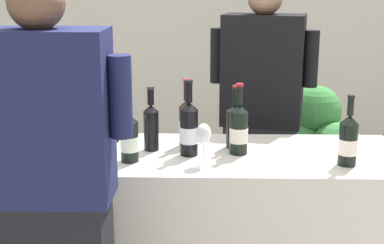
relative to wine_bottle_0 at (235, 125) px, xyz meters
name	(u,v)px	position (x,y,z in m)	size (l,w,h in m)	color
wall_back	(200,13)	(-0.20, 2.50, 0.37)	(8.00, 0.10, 2.80)	beige
counter	(193,242)	(-0.20, -0.10, -0.57)	(1.95, 0.66, 0.91)	beige
wine_bottle_0	(235,125)	(0.00, 0.00, 0.00)	(0.08, 0.08, 0.30)	black
wine_bottle_1	(151,125)	(-0.40, -0.05, 0.01)	(0.07, 0.07, 0.31)	black
wine_bottle_2	(187,123)	(-0.23, 0.02, 0.00)	(0.07, 0.07, 0.33)	black
wine_bottle_3	(189,129)	(-0.22, -0.12, 0.01)	(0.08, 0.08, 0.35)	black
wine_bottle_4	(348,141)	(0.48, -0.25, 0.00)	(0.08, 0.08, 0.31)	black
wine_bottle_5	(60,129)	(-0.81, -0.12, 0.01)	(0.08, 0.08, 0.33)	black
wine_bottle_6	(110,121)	(-0.61, 0.08, 0.00)	(0.08, 0.08, 0.32)	black
wine_bottle_7	(98,125)	(-0.65, -0.04, 0.01)	(0.07, 0.07, 0.32)	black
wine_bottle_8	(129,138)	(-0.48, -0.22, 0.00)	(0.08, 0.08, 0.31)	black
wine_bottle_9	(239,129)	(0.01, -0.10, 0.01)	(0.09, 0.09, 0.33)	black
wine_glass	(204,136)	(-0.15, -0.26, 0.02)	(0.07, 0.07, 0.19)	silver
ice_bucket	(26,124)	(-1.02, 0.03, -0.01)	(0.25, 0.25, 0.20)	silver
person_server	(261,134)	(0.18, 0.56, -0.20)	(0.60, 0.34, 1.69)	black
person_guest	(51,224)	(-0.70, -0.72, -0.19)	(0.62, 0.24, 1.73)	black
potted_shrub	(314,156)	(0.57, 0.89, -0.44)	(0.59, 0.54, 1.03)	brown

